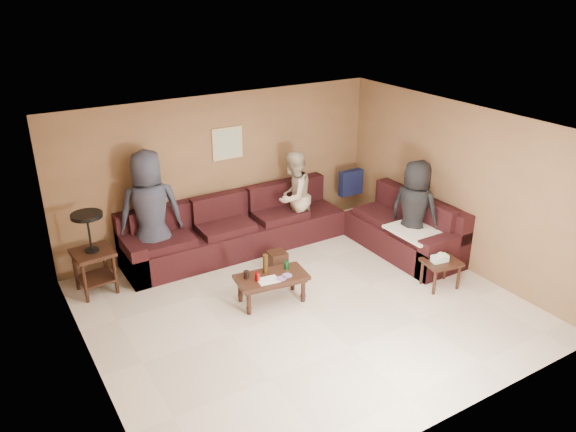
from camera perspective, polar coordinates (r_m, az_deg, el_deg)
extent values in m
plane|color=beige|center=(7.77, 1.70, -9.32)|extent=(5.50, 5.50, 0.00)
cube|color=white|center=(6.77, 1.95, 8.39)|extent=(5.50, 5.00, 0.10)
cube|color=brown|center=(9.22, -6.68, 4.60)|extent=(5.50, 0.10, 2.50)
cube|color=brown|center=(5.51, 16.31, -10.08)|extent=(5.50, 0.10, 2.50)
cube|color=brown|center=(6.27, -19.91, -6.24)|extent=(0.10, 5.00, 2.50)
cube|color=brown|center=(8.87, 16.91, 2.95)|extent=(0.10, 5.00, 2.50)
cube|color=black|center=(9.23, -5.20, -2.19)|extent=(3.70, 0.90, 0.45)
cube|color=black|center=(9.32, -6.21, 1.06)|extent=(3.70, 0.24, 0.45)
cube|color=black|center=(8.67, -15.54, -4.16)|extent=(0.24, 0.90, 0.63)
cube|color=black|center=(9.34, 11.63, -2.28)|extent=(0.90, 2.00, 0.45)
cube|color=black|center=(9.38, 13.35, 0.67)|extent=(0.24, 2.00, 0.45)
cube|color=black|center=(8.76, 15.53, -3.86)|extent=(0.90, 0.24, 0.63)
cube|color=#12173A|center=(10.15, 6.40, 3.41)|extent=(0.45, 0.14, 0.45)
cube|color=silver|center=(8.91, 13.74, -1.28)|extent=(1.00, 0.85, 0.04)
cube|color=black|center=(7.73, -1.69, -6.24)|extent=(1.03, 0.61, 0.05)
cube|color=black|center=(7.75, -1.69, -6.58)|extent=(0.95, 0.53, 0.04)
cylinder|color=black|center=(7.57, -4.00, -8.78)|extent=(0.06, 0.06, 0.35)
cylinder|color=black|center=(7.83, 1.55, -7.55)|extent=(0.06, 0.06, 0.35)
cylinder|color=black|center=(7.86, -4.89, -7.50)|extent=(0.06, 0.06, 0.35)
cylinder|color=black|center=(8.10, 0.48, -6.36)|extent=(0.06, 0.06, 0.35)
cylinder|color=red|center=(7.58, -3.14, -6.15)|extent=(0.07, 0.07, 0.12)
cylinder|color=#178136|center=(7.84, -0.14, -5.01)|extent=(0.07, 0.07, 0.12)
cylinder|color=#35220C|center=(7.72, -2.31, -4.87)|extent=(0.07, 0.07, 0.28)
cylinder|color=black|center=(7.64, -4.26, -5.95)|extent=(0.08, 0.08, 0.11)
cube|color=silver|center=(7.60, -2.02, -6.55)|extent=(0.31, 0.26, 0.00)
cylinder|color=#C0438D|center=(7.63, -0.70, -6.37)|extent=(0.14, 0.14, 0.01)
cylinder|color=#C0438D|center=(7.70, -0.09, -6.06)|extent=(0.14, 0.14, 0.01)
cube|color=black|center=(8.31, -19.26, -3.55)|extent=(0.57, 0.57, 0.05)
cube|color=black|center=(8.50, -18.90, -5.98)|extent=(0.50, 0.50, 0.03)
cylinder|color=black|center=(8.22, -19.93, -6.39)|extent=(0.05, 0.05, 0.62)
cylinder|color=black|center=(8.32, -17.14, -5.64)|extent=(0.05, 0.05, 0.62)
cylinder|color=black|center=(8.59, -20.77, -5.19)|extent=(0.05, 0.05, 0.62)
cylinder|color=black|center=(8.68, -18.09, -4.48)|extent=(0.05, 0.05, 0.62)
cylinder|color=black|center=(8.29, -19.30, -3.29)|extent=(0.19, 0.19, 0.03)
cylinder|color=black|center=(8.18, -19.55, -1.59)|extent=(0.03, 0.03, 0.51)
cylinder|color=black|center=(8.08, -19.79, 0.06)|extent=(0.43, 0.43, 0.05)
cube|color=black|center=(8.37, 15.33, -4.55)|extent=(0.57, 0.49, 0.05)
cylinder|color=black|center=(8.24, 14.68, -6.50)|extent=(0.05, 0.05, 0.40)
cylinder|color=black|center=(8.47, 16.93, -5.92)|extent=(0.05, 0.05, 0.40)
cylinder|color=black|center=(8.46, 13.46, -5.54)|extent=(0.05, 0.05, 0.40)
cylinder|color=black|center=(8.68, 15.68, -5.01)|extent=(0.05, 0.05, 0.40)
cube|color=white|center=(8.30, 15.16, -4.19)|extent=(0.26, 0.16, 0.10)
cube|color=silver|center=(8.27, 15.21, -3.76)|extent=(0.06, 0.04, 0.05)
cube|color=black|center=(8.61, -1.09, -4.61)|extent=(0.28, 0.28, 0.31)
cube|color=#C8B77D|center=(9.11, -6.19, 7.36)|extent=(0.52, 0.03, 0.52)
cube|color=beige|center=(9.10, -6.15, 7.34)|extent=(0.44, 0.01, 0.44)
imported|color=#2B2E3C|center=(8.51, -13.77, 0.29)|extent=(1.04, 0.79, 1.91)
imported|color=tan|center=(9.35, 0.55, 1.98)|extent=(0.95, 0.88, 1.56)
imported|color=black|center=(8.88, 12.70, 0.45)|extent=(0.77, 0.93, 1.64)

